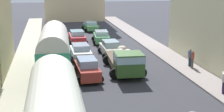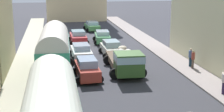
{
  "view_description": "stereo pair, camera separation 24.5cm",
  "coord_description": "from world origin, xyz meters",
  "px_view_note": "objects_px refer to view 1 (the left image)",
  "views": [
    {
      "loc": [
        -4.95,
        -3.67,
        8.15
      ],
      "look_at": [
        0.0,
        21.68,
        1.88
      ],
      "focal_mm": 52.96,
      "sensor_mm": 36.0,
      "label": 1
    },
    {
      "loc": [
        -4.71,
        -3.72,
        8.15
      ],
      "look_at": [
        0.0,
        21.68,
        1.88
      ],
      "focal_mm": 52.96,
      "sensor_mm": 36.0,
      "label": 2
    }
  ],
  "objects_px": {
    "car_6": "(77,37)",
    "pedestrian_1": "(190,57)",
    "car_1": "(101,37)",
    "cargo_truck_1": "(125,61)",
    "pedestrian_2": "(224,82)",
    "pedestrian_3": "(224,80)",
    "car_2": "(91,26)",
    "car_0": "(110,48)",
    "car_4": "(87,69)",
    "parked_bus_1": "(54,50)",
    "pedestrian_0": "(193,58)",
    "car_5": "(81,51)"
  },
  "relations": [
    {
      "from": "car_1",
      "to": "pedestrian_3",
      "type": "distance_m",
      "value": 20.43
    },
    {
      "from": "car_5",
      "to": "pedestrian_2",
      "type": "bearing_deg",
      "value": -55.16
    },
    {
      "from": "car_5",
      "to": "pedestrian_1",
      "type": "distance_m",
      "value": 10.81
    },
    {
      "from": "car_2",
      "to": "pedestrian_3",
      "type": "height_order",
      "value": "pedestrian_3"
    },
    {
      "from": "car_5",
      "to": "pedestrian_3",
      "type": "height_order",
      "value": "pedestrian_3"
    },
    {
      "from": "car_0",
      "to": "car_6",
      "type": "distance_m",
      "value": 7.81
    },
    {
      "from": "car_2",
      "to": "pedestrian_0",
      "type": "height_order",
      "value": "pedestrian_0"
    },
    {
      "from": "cargo_truck_1",
      "to": "pedestrian_2",
      "type": "bearing_deg",
      "value": -49.68
    },
    {
      "from": "car_5",
      "to": "pedestrian_0",
      "type": "height_order",
      "value": "pedestrian_0"
    },
    {
      "from": "car_6",
      "to": "pedestrian_1",
      "type": "height_order",
      "value": "pedestrian_1"
    },
    {
      "from": "pedestrian_1",
      "to": "cargo_truck_1",
      "type": "bearing_deg",
      "value": -172.93
    },
    {
      "from": "parked_bus_1",
      "to": "car_6",
      "type": "relative_size",
      "value": 1.99
    },
    {
      "from": "parked_bus_1",
      "to": "pedestrian_0",
      "type": "bearing_deg",
      "value": 0.85
    },
    {
      "from": "pedestrian_3",
      "to": "car_4",
      "type": "bearing_deg",
      "value": 150.09
    },
    {
      "from": "car_2",
      "to": "car_5",
      "type": "relative_size",
      "value": 0.95
    },
    {
      "from": "car_6",
      "to": "pedestrian_2",
      "type": "xyz_separation_m",
      "value": [
        8.36,
        -20.55,
        0.23
      ]
    },
    {
      "from": "car_2",
      "to": "car_5",
      "type": "distance_m",
      "value": 17.52
    },
    {
      "from": "car_6",
      "to": "pedestrian_3",
      "type": "distance_m",
      "value": 21.84
    },
    {
      "from": "pedestrian_2",
      "to": "car_5",
      "type": "bearing_deg",
      "value": 124.84
    },
    {
      "from": "cargo_truck_1",
      "to": "pedestrian_3",
      "type": "distance_m",
      "value": 8.35
    },
    {
      "from": "car_4",
      "to": "pedestrian_1",
      "type": "relative_size",
      "value": 2.38
    },
    {
      "from": "pedestrian_0",
      "to": "pedestrian_1",
      "type": "relative_size",
      "value": 0.98
    },
    {
      "from": "car_1",
      "to": "pedestrian_0",
      "type": "bearing_deg",
      "value": -65.95
    },
    {
      "from": "car_2",
      "to": "cargo_truck_1",
      "type": "bearing_deg",
      "value": -90.13
    },
    {
      "from": "pedestrian_2",
      "to": "car_1",
      "type": "bearing_deg",
      "value": 104.96
    },
    {
      "from": "parked_bus_1",
      "to": "car_6",
      "type": "bearing_deg",
      "value": 77.67
    },
    {
      "from": "cargo_truck_1",
      "to": "car_4",
      "type": "relative_size",
      "value": 1.75
    },
    {
      "from": "pedestrian_0",
      "to": "pedestrian_3",
      "type": "relative_size",
      "value": 1.01
    },
    {
      "from": "car_0",
      "to": "car_4",
      "type": "xyz_separation_m",
      "value": [
        -3.36,
        -7.51,
        0.05
      ]
    },
    {
      "from": "car_0",
      "to": "pedestrian_2",
      "type": "height_order",
      "value": "pedestrian_2"
    },
    {
      "from": "car_0",
      "to": "pedestrian_2",
      "type": "bearing_deg",
      "value": -67.4
    },
    {
      "from": "parked_bus_1",
      "to": "cargo_truck_1",
      "type": "height_order",
      "value": "parked_bus_1"
    },
    {
      "from": "car_0",
      "to": "pedestrian_1",
      "type": "bearing_deg",
      "value": -43.91
    },
    {
      "from": "parked_bus_1",
      "to": "pedestrian_2",
      "type": "bearing_deg",
      "value": -29.38
    },
    {
      "from": "car_1",
      "to": "pedestrian_1",
      "type": "relative_size",
      "value": 2.46
    },
    {
      "from": "car_2",
      "to": "parked_bus_1",
      "type": "bearing_deg",
      "value": -104.38
    },
    {
      "from": "parked_bus_1",
      "to": "pedestrian_1",
      "type": "height_order",
      "value": "parked_bus_1"
    },
    {
      "from": "parked_bus_1",
      "to": "pedestrian_3",
      "type": "distance_m",
      "value": 13.21
    },
    {
      "from": "cargo_truck_1",
      "to": "car_1",
      "type": "xyz_separation_m",
      "value": [
        0.14,
        13.63,
        -0.38
      ]
    },
    {
      "from": "car_0",
      "to": "pedestrian_0",
      "type": "relative_size",
      "value": 2.36
    },
    {
      "from": "car_5",
      "to": "pedestrian_1",
      "type": "bearing_deg",
      "value": -29.16
    },
    {
      "from": "cargo_truck_1",
      "to": "car_5",
      "type": "distance_m",
      "value": 6.85
    },
    {
      "from": "cargo_truck_1",
      "to": "car_6",
      "type": "height_order",
      "value": "cargo_truck_1"
    },
    {
      "from": "parked_bus_1",
      "to": "pedestrian_0",
      "type": "distance_m",
      "value": 12.16
    },
    {
      "from": "car_6",
      "to": "pedestrian_0",
      "type": "relative_size",
      "value": 2.47
    },
    {
      "from": "pedestrian_1",
      "to": "pedestrian_0",
      "type": "bearing_deg",
      "value": -95.52
    },
    {
      "from": "parked_bus_1",
      "to": "car_5",
      "type": "height_order",
      "value": "parked_bus_1"
    },
    {
      "from": "car_0",
      "to": "car_4",
      "type": "height_order",
      "value": "car_4"
    },
    {
      "from": "cargo_truck_1",
      "to": "car_1",
      "type": "bearing_deg",
      "value": 89.43
    },
    {
      "from": "parked_bus_1",
      "to": "car_0",
      "type": "bearing_deg",
      "value": 49.12
    }
  ]
}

